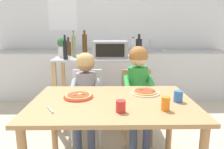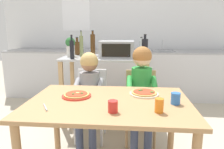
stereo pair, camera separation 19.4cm
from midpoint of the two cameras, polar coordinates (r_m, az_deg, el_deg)
The scene contains 23 objects.
ground_plane at distance 2.97m, azimuth 3.27°, elevation -13.44°, with size 10.78×10.78×0.00m, color #B7AD99.
back_wall_tiled at distance 4.35m, azimuth 4.15°, elevation 13.13°, with size 4.87×0.14×2.70m.
kitchen_counter at distance 4.03m, azimuth 3.92°, elevation 0.19°, with size 4.38×0.60×1.08m.
kitchen_island_cart at distance 2.87m, azimuth 0.16°, elevation -1.22°, with size 1.15×0.59×0.92m.
toaster_oven at distance 2.80m, azimuth 3.34°, elevation 6.91°, with size 0.45×0.37×0.21m.
bottle_slim_sauce at distance 2.66m, azimuth -8.78°, elevation 6.82°, with size 0.05×0.05×0.30m.
bottle_brown_beer at distance 3.01m, azimuth 9.77°, elevation 7.14°, with size 0.05×0.05×0.26m.
bottle_dark_olive_oil at distance 2.58m, azimuth 11.01°, elevation 6.78°, with size 0.08×0.08×0.31m.
bottle_clear_vinegar at distance 2.86m, azimuth -6.37°, elevation 7.71°, with size 0.05×0.05×0.35m.
bottle_tall_green_wine at distance 3.09m, azimuth -7.62°, elevation 7.25°, with size 0.07×0.07×0.25m.
bottle_squat_spirits at distance 3.01m, azimuth -3.37°, elevation 8.16°, with size 0.07×0.07×0.35m.
potted_herb_plant at distance 2.90m, azimuth -9.32°, elevation 7.60°, with size 0.13×0.13×0.26m.
dining_table at distance 1.73m, azimuth 2.39°, elevation -10.25°, with size 1.29×0.87×0.73m.
dining_chair_left at distance 2.49m, azimuth -3.46°, elevation -6.72°, with size 0.36×0.36×0.81m.
dining_chair_right at distance 2.46m, azimuth 9.99°, elevation -7.08°, with size 0.36×0.36×0.81m.
child_in_grey_shirt at distance 2.32m, azimuth -3.95°, elevation -3.23°, with size 0.32×0.42×1.02m.
child_in_green_shirt at distance 2.29m, azimuth 10.45°, elevation -2.50°, with size 0.32×0.42×1.09m.
pizza_plate_red_rimmed at distance 1.80m, azimuth -6.56°, elevation -5.60°, with size 0.25×0.25×0.03m.
pizza_plate_cream at distance 1.88m, azimuth 11.64°, elevation -5.00°, with size 0.25×0.25×0.03m.
drinking_cup_blue at distance 1.71m, azimuth 20.05°, elevation -6.19°, with size 0.07×0.07×0.09m, color blue.
drinking_cup_orange at distance 1.51m, azimuth 16.34°, elevation -8.13°, with size 0.06×0.06×0.10m, color orange.
drinking_cup_red at distance 1.46m, azimuth 4.10°, elevation -8.71°, with size 0.07×0.07×0.08m, color red.
serving_spoon at distance 1.59m, azimuth -14.32°, elevation -8.65°, with size 0.01×0.01×0.14m, color #B7BABF.
Camera 2 is at (0.16, -1.59, 1.29)m, focal length 33.69 mm.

